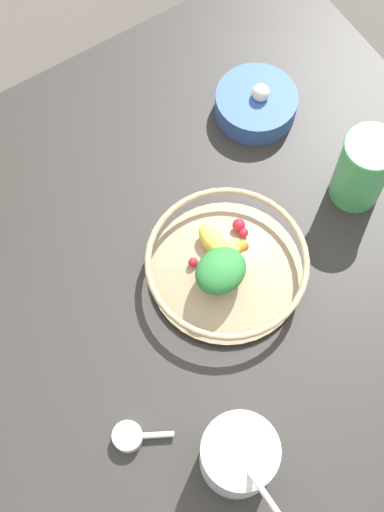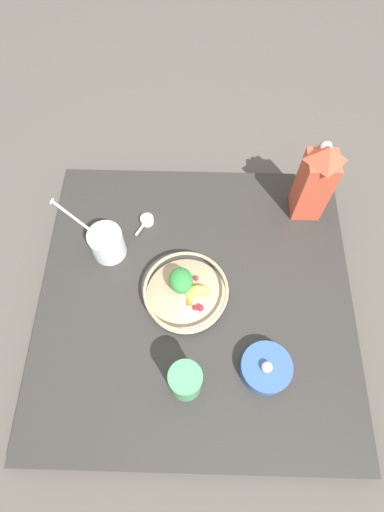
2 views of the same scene
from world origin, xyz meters
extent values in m
plane|color=#4C4742|center=(0.00, 0.00, 0.00)|extent=(6.00, 6.00, 0.00)
cube|color=#2D2B28|center=(0.00, 0.00, 0.02)|extent=(0.91, 0.91, 0.05)
cylinder|color=tan|center=(0.03, 0.00, 0.05)|extent=(0.13, 0.13, 0.01)
cone|color=tan|center=(0.03, 0.00, 0.08)|extent=(0.23, 0.23, 0.04)
torus|color=tan|center=(0.03, 0.00, 0.09)|extent=(0.24, 0.24, 0.01)
ellipsoid|color=#EFD64C|center=(-0.01, 0.00, 0.09)|extent=(0.06, 0.03, 0.03)
ellipsoid|color=#EFD64C|center=(0.02, 0.00, 0.09)|extent=(0.05, 0.08, 0.03)
cylinder|color=orange|center=(0.02, 0.02, 0.08)|extent=(0.02, 0.05, 0.02)
sphere|color=red|center=(0.00, -0.04, 0.08)|extent=(0.01, 0.01, 0.01)
sphere|color=red|center=(-0.01, 0.05, 0.09)|extent=(0.02, 0.02, 0.02)
sphere|color=red|center=(0.03, 0.00, 0.08)|extent=(0.01, 0.01, 0.01)
sphere|color=red|center=(0.00, 0.05, 0.08)|extent=(0.01, 0.01, 0.01)
ellipsoid|color=#2D7F38|center=(0.04, -0.02, 0.11)|extent=(0.08, 0.09, 0.04)
cylinder|color=silver|center=(0.27, -0.14, 0.10)|extent=(0.10, 0.10, 0.10)
cylinder|color=white|center=(0.27, -0.14, 0.14)|extent=(0.09, 0.09, 0.02)
cylinder|color=silver|center=(0.32, -0.15, 0.19)|extent=(0.12, 0.03, 0.19)
cylinder|color=#4CB266|center=(0.02, 0.25, 0.11)|extent=(0.08, 0.08, 0.14)
torus|color=#4CB266|center=(0.02, 0.25, 0.18)|extent=(0.08, 0.08, 0.01)
cylinder|color=white|center=(0.16, -0.25, 0.06)|extent=(0.04, 0.04, 0.02)
cylinder|color=white|center=(0.18, -0.21, 0.06)|extent=(0.03, 0.04, 0.01)
cylinder|color=#3356A3|center=(-0.19, 0.20, 0.07)|extent=(0.14, 0.14, 0.04)
sphere|color=silver|center=(-0.19, 0.21, 0.10)|extent=(0.03, 0.03, 0.03)
camera|label=1|loc=(0.34, -0.26, 1.05)|focal=50.00mm
camera|label=2|loc=(0.00, 0.41, 1.14)|focal=28.00mm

